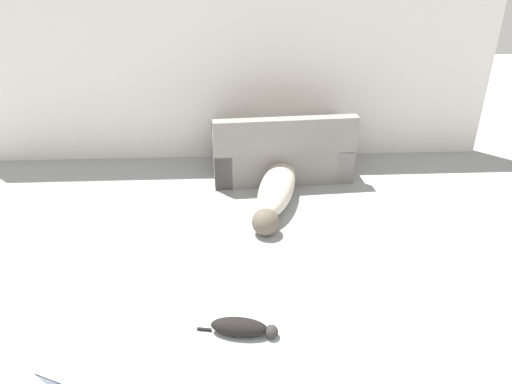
# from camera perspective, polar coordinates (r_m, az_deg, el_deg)

# --- Properties ---
(wall_back) EXTENTS (6.54, 0.06, 2.48)m
(wall_back) POSITION_cam_1_polar(r_m,az_deg,el_deg) (6.16, -3.51, 14.77)
(wall_back) COLOR silver
(wall_back) RESTS_ON ground_plane
(couch) EXTENTS (1.66, 0.88, 0.81)m
(couch) POSITION_cam_1_polar(r_m,az_deg,el_deg) (5.97, 2.88, 4.41)
(couch) COLOR gray
(couch) RESTS_ON ground_plane
(dog) EXTENTS (0.66, 1.67, 0.34)m
(dog) POSITION_cam_1_polar(r_m,az_deg,el_deg) (5.34, 2.28, 0.09)
(dog) COLOR beige
(dog) RESTS_ON ground_plane
(cat) EXTENTS (0.61, 0.23, 0.14)m
(cat) POSITION_cam_1_polar(r_m,az_deg,el_deg) (3.82, -1.58, -15.21)
(cat) COLOR black
(cat) RESTS_ON ground_plane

